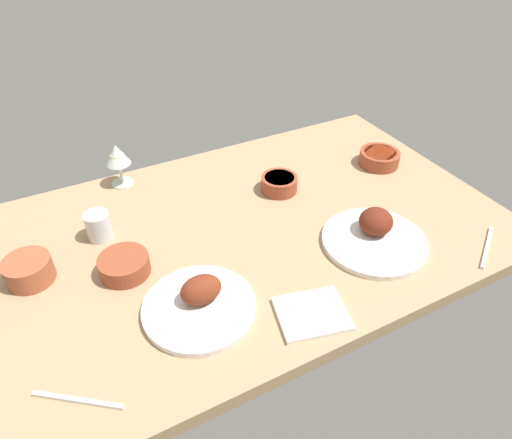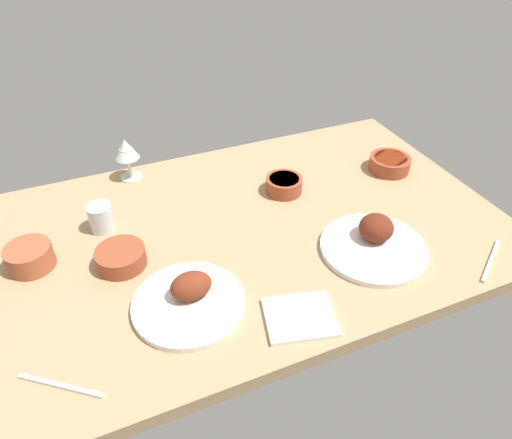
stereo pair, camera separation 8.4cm
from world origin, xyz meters
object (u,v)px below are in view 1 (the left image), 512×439
at_px(bowl_onions, 279,183).
at_px(water_tumbler, 98,226).
at_px(plate_far_side, 200,302).
at_px(bowl_cream, 28,270).
at_px(folded_napkin, 312,314).
at_px(spoon_loose, 78,400).
at_px(plate_near_viewer, 375,235).
at_px(wine_glass, 117,157).
at_px(bowl_soup, 124,265).
at_px(fork_loose, 487,247).
at_px(bowl_sauce, 379,157).

height_order(bowl_onions, water_tumbler, water_tumbler).
relative_size(plate_far_side, water_tumbler, 3.35).
bearing_deg(bowl_onions, plate_far_side, -140.33).
xyz_separation_m(bowl_cream, water_tumbler, (0.19, 0.08, 0.01)).
relative_size(folded_napkin, spoon_loose, 0.84).
distance_m(plate_far_side, plate_near_viewer, 0.51).
bearing_deg(wine_glass, plate_far_side, -87.58).
bearing_deg(spoon_loose, bowl_onions, -111.11).
bearing_deg(spoon_loose, bowl_soup, -83.06).
xyz_separation_m(plate_near_viewer, spoon_loose, (-0.80, -0.11, -0.02)).
bearing_deg(bowl_soup, wine_glass, 76.40).
relative_size(plate_near_viewer, wine_glass, 2.02).
distance_m(fork_loose, spoon_loose, 1.06).
height_order(bowl_soup, spoon_loose, bowl_soup).
xyz_separation_m(bowl_cream, bowl_sauce, (1.12, 0.03, -0.01)).
relative_size(plate_far_side, fork_loose, 1.44).
bearing_deg(plate_far_side, folded_napkin, -32.59).
relative_size(bowl_soup, wine_glass, 0.90).
xyz_separation_m(wine_glass, water_tumbler, (-0.12, -0.23, -0.06)).
xyz_separation_m(bowl_onions, spoon_loose, (-0.70, -0.44, -0.02)).
xyz_separation_m(plate_far_side, water_tumbler, (-0.15, 0.36, 0.02)).
bearing_deg(bowl_cream, folded_napkin, -37.10).
bearing_deg(bowl_soup, bowl_sauce, 7.33).
relative_size(plate_near_viewer, fork_loose, 1.54).
bearing_deg(fork_loose, bowl_onions, -87.47).
height_order(plate_far_side, fork_loose, plate_far_side).
bearing_deg(bowl_cream, water_tumbler, 24.34).
distance_m(plate_near_viewer, bowl_onions, 0.35).
bearing_deg(bowl_sauce, bowl_onions, 176.80).
xyz_separation_m(plate_near_viewer, fork_loose, (0.25, -0.16, -0.02)).
bearing_deg(water_tumbler, plate_near_viewer, -28.89).
bearing_deg(water_tumbler, bowl_cream, -155.66).
xyz_separation_m(bowl_cream, fork_loose, (1.09, -0.44, -0.03)).
xyz_separation_m(bowl_onions, water_tumbler, (-0.55, 0.03, 0.01)).
relative_size(wine_glass, spoon_loose, 0.76).
xyz_separation_m(bowl_onions, folded_napkin, (-0.18, -0.47, -0.02)).
height_order(folded_napkin, fork_loose, folded_napkin).
relative_size(fork_loose, spoon_loose, 0.99).
relative_size(plate_near_viewer, spoon_loose, 1.52).
distance_m(bowl_soup, wine_glass, 0.42).
height_order(bowl_sauce, folded_napkin, bowl_sauce).
distance_m(bowl_sauce, wine_glass, 0.86).
bearing_deg(bowl_cream, bowl_onions, 4.22).
distance_m(bowl_soup, bowl_onions, 0.54).
bearing_deg(plate_near_viewer, fork_loose, -33.18).
distance_m(plate_far_side, bowl_cream, 0.44).
relative_size(bowl_onions, spoon_loose, 0.61).
height_order(bowl_soup, bowl_sauce, same).
distance_m(plate_near_viewer, spoon_loose, 0.81).
distance_m(wine_glass, fork_loose, 1.10).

